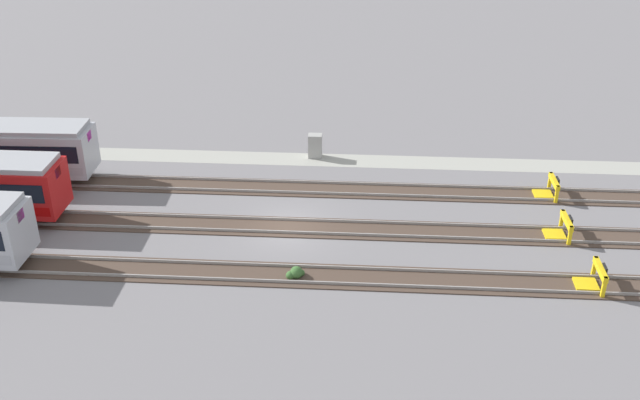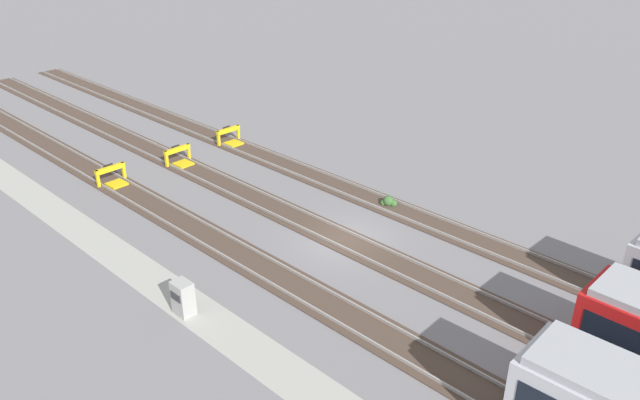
{
  "view_description": "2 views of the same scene",
  "coord_description": "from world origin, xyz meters",
  "px_view_note": "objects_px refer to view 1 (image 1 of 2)",
  "views": [
    {
      "loc": [
        -4.08,
        35.85,
        20.81
      ],
      "look_at": [
        -1.75,
        0.0,
        1.8
      ],
      "focal_mm": 42.0,
      "sensor_mm": 36.0,
      "label": 1
    },
    {
      "loc": [
        18.88,
        -21.45,
        16.57
      ],
      "look_at": [
        -1.75,
        0.0,
        1.8
      ],
      "focal_mm": 35.0,
      "sensor_mm": 36.0,
      "label": 2
    }
  ],
  "objects_px": {
    "bumper_stop_near_inner_track": "(561,228)",
    "electrical_cabinet": "(315,146)",
    "bumper_stop_middle_track": "(594,278)",
    "weed_clump": "(296,273)",
    "bumper_stop_nearest_track": "(549,189)"
  },
  "relations": [
    {
      "from": "bumper_stop_middle_track",
      "to": "electrical_cabinet",
      "type": "distance_m",
      "value": 20.43
    },
    {
      "from": "bumper_stop_near_inner_track",
      "to": "bumper_stop_middle_track",
      "type": "xyz_separation_m",
      "value": [
        -0.53,
        4.77,
        0.0
      ]
    },
    {
      "from": "bumper_stop_nearest_track",
      "to": "weed_clump",
      "type": "xyz_separation_m",
      "value": [
        14.31,
        9.66,
        -0.27
      ]
    },
    {
      "from": "bumper_stop_near_inner_track",
      "to": "electrical_cabinet",
      "type": "height_order",
      "value": "electrical_cabinet"
    },
    {
      "from": "bumper_stop_near_inner_track",
      "to": "electrical_cabinet",
      "type": "distance_m",
      "value": 16.98
    },
    {
      "from": "bumper_stop_nearest_track",
      "to": "bumper_stop_near_inner_track",
      "type": "xyz_separation_m",
      "value": [
        0.32,
        4.78,
        0.0
      ]
    },
    {
      "from": "bumper_stop_middle_track",
      "to": "bumper_stop_near_inner_track",
      "type": "bearing_deg",
      "value": -83.66
    },
    {
      "from": "bumper_stop_near_inner_track",
      "to": "weed_clump",
      "type": "relative_size",
      "value": 2.18
    },
    {
      "from": "bumper_stop_near_inner_track",
      "to": "bumper_stop_middle_track",
      "type": "bearing_deg",
      "value": 96.34
    },
    {
      "from": "bumper_stop_near_inner_track",
      "to": "electrical_cabinet",
      "type": "xyz_separation_m",
      "value": [
        14.05,
        -9.54,
        0.29
      ]
    },
    {
      "from": "bumper_stop_near_inner_track",
      "to": "electrical_cabinet",
      "type": "relative_size",
      "value": 1.25
    },
    {
      "from": "electrical_cabinet",
      "to": "weed_clump",
      "type": "bearing_deg",
      "value": 90.23
    },
    {
      "from": "bumper_stop_middle_track",
      "to": "weed_clump",
      "type": "bearing_deg",
      "value": 0.48
    },
    {
      "from": "bumper_stop_near_inner_track",
      "to": "bumper_stop_middle_track",
      "type": "distance_m",
      "value": 4.8
    },
    {
      "from": "bumper_stop_nearest_track",
      "to": "electrical_cabinet",
      "type": "distance_m",
      "value": 15.14
    }
  ]
}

